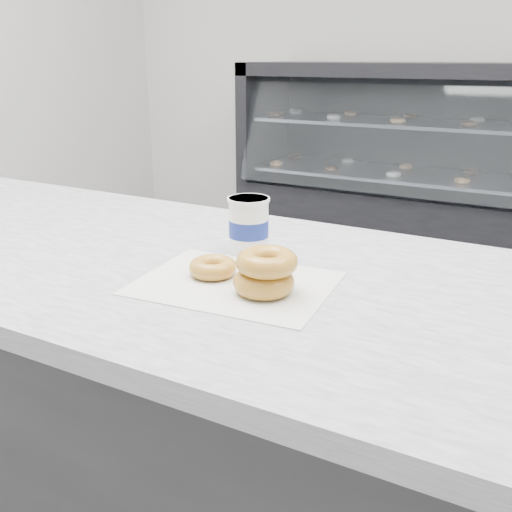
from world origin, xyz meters
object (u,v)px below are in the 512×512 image
at_px(donut_stack, 265,272).
at_px(coffee_cup, 249,225).
at_px(display_case, 431,191).
at_px(counter, 170,437).
at_px(donut_single, 213,267).

relative_size(donut_stack, coffee_cup, 1.16).
height_order(display_case, donut_stack, display_case).
distance_m(counter, coffee_cup, 0.54).
xyz_separation_m(display_case, donut_stack, (0.29, -2.80, 0.45)).
bearing_deg(donut_stack, coffee_cup, 126.60).
height_order(counter, donut_single, donut_single).
bearing_deg(counter, coffee_cup, 32.55).
xyz_separation_m(counter, donut_stack, (0.29, -0.08, 0.49)).
relative_size(display_case, donut_single, 26.95).
relative_size(display_case, donut_stack, 17.96).
distance_m(counter, donut_stack, 0.57).
height_order(donut_single, coffee_cup, coffee_cup).
bearing_deg(donut_stack, display_case, 95.84).
height_order(counter, donut_stack, donut_stack).
xyz_separation_m(counter, display_case, (0.00, 2.72, 0.04)).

